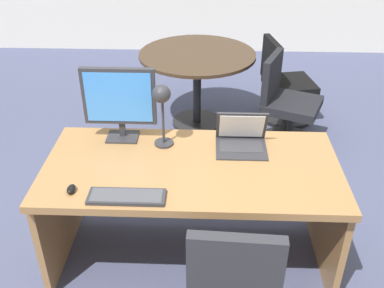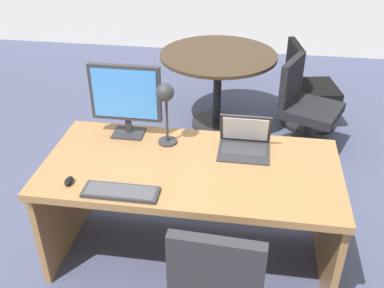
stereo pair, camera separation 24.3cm
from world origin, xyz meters
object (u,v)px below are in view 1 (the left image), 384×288
(monitor, at_px, (119,99))
(keyboard, at_px, (127,197))
(meeting_chair_near, at_px, (284,89))
(meeting_table, at_px, (197,72))
(desk_lamp, at_px, (162,102))
(meeting_chair_far, at_px, (286,110))
(laptop, at_px, (241,136))
(desk, at_px, (192,186))
(mouse, at_px, (71,189))

(monitor, bearing_deg, keyboard, -78.37)
(meeting_chair_near, bearing_deg, meeting_table, -168.93)
(desk_lamp, xyz_separation_m, meeting_chair_far, (0.99, 1.28, -0.70))
(monitor, bearing_deg, laptop, -4.96)
(desk, distance_m, monitor, 0.70)
(laptop, distance_m, keyboard, 0.84)
(keyboard, xyz_separation_m, mouse, (-0.31, 0.04, 0.01))
(meeting_chair_near, xyz_separation_m, meeting_chair_far, (-0.05, -0.52, 0.02))
(laptop, relative_size, meeting_table, 0.28)
(meeting_table, bearing_deg, mouse, -106.37)
(laptop, relative_size, keyboard, 0.76)
(laptop, xyz_separation_m, meeting_chair_far, (0.51, 1.26, -0.46))
(desk, relative_size, meeting_table, 1.59)
(mouse, bearing_deg, monitor, 72.72)
(meeting_table, bearing_deg, keyboard, -98.26)
(monitor, relative_size, desk_lamp, 1.15)
(desk, distance_m, meeting_table, 1.79)
(monitor, xyz_separation_m, mouse, (-0.18, -0.58, -0.26))
(mouse, distance_m, meeting_chair_far, 2.32)
(laptop, bearing_deg, meeting_table, 101.27)
(laptop, relative_size, meeting_chair_near, 0.37)
(monitor, bearing_deg, meeting_table, 73.98)
(mouse, xyz_separation_m, meeting_chair_near, (1.49, 2.28, -0.43))
(meeting_chair_far, bearing_deg, meeting_table, 157.36)
(keyboard, relative_size, meeting_chair_near, 0.49)
(keyboard, distance_m, meeting_chair_near, 2.65)
(meeting_chair_near, bearing_deg, desk_lamp, -120.05)
(laptop, bearing_deg, keyboard, -138.68)
(desk_lamp, height_order, meeting_chair_far, desk_lamp)
(keyboard, xyz_separation_m, meeting_chair_near, (1.19, 2.33, -0.42))
(monitor, relative_size, laptop, 1.53)
(laptop, bearing_deg, desk_lamp, -176.88)
(meeting_table, distance_m, meeting_chair_near, 0.92)
(desk_lamp, bearing_deg, meeting_table, 84.17)
(keyboard, bearing_deg, desk, 48.01)
(keyboard, distance_m, mouse, 0.31)
(monitor, bearing_deg, meeting_chair_near, 52.37)
(keyboard, xyz_separation_m, desk_lamp, (0.15, 0.53, 0.30))
(meeting_table, bearing_deg, monitor, -106.02)
(monitor, relative_size, mouse, 6.06)
(keyboard, relative_size, desk_lamp, 0.98)
(desk, bearing_deg, mouse, -153.13)
(desk, distance_m, mouse, 0.75)
(meeting_chair_near, relative_size, meeting_chair_far, 0.99)
(mouse, height_order, meeting_chair_far, meeting_chair_far)
(laptop, relative_size, mouse, 3.96)
(desk, height_order, mouse, mouse)
(meeting_chair_near, bearing_deg, desk, -113.59)
(meeting_chair_far, bearing_deg, meeting_chair_near, 84.59)
(desk, xyz_separation_m, meeting_table, (-0.02, 1.79, 0.02))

